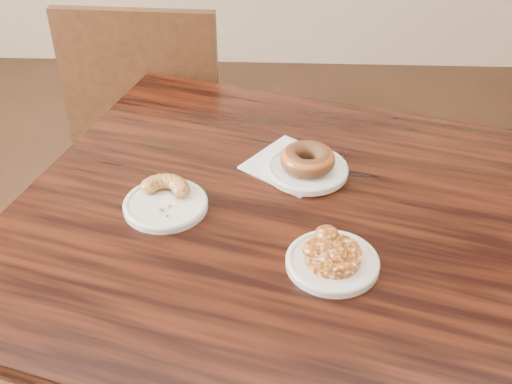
{
  "coord_description": "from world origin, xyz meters",
  "views": [
    {
      "loc": [
        0.05,
        -0.71,
        1.51
      ],
      "look_at": [
        0.01,
        0.25,
        0.8
      ],
      "focal_mm": 45.0,
      "sensor_mm": 36.0,
      "label": 1
    }
  ],
  "objects_px": {
    "apple_fritter": "(333,253)",
    "cruller_fragment": "(165,196)",
    "cafe_table": "(260,340)",
    "chair_far": "(162,121)",
    "glazed_donut": "(308,159)"
  },
  "relations": [
    {
      "from": "chair_far",
      "to": "apple_fritter",
      "type": "height_order",
      "value": "chair_far"
    },
    {
      "from": "glazed_donut",
      "to": "apple_fritter",
      "type": "height_order",
      "value": "glazed_donut"
    },
    {
      "from": "chair_far",
      "to": "cruller_fragment",
      "type": "xyz_separation_m",
      "value": [
        0.17,
        -0.83,
        0.33
      ]
    },
    {
      "from": "cafe_table",
      "to": "apple_fritter",
      "type": "xyz_separation_m",
      "value": [
        0.13,
        -0.15,
        0.4
      ]
    },
    {
      "from": "glazed_donut",
      "to": "cruller_fragment",
      "type": "distance_m",
      "value": 0.3
    },
    {
      "from": "cafe_table",
      "to": "glazed_donut",
      "type": "relative_size",
      "value": 8.28
    },
    {
      "from": "glazed_donut",
      "to": "cruller_fragment",
      "type": "relative_size",
      "value": 0.99
    },
    {
      "from": "glazed_donut",
      "to": "apple_fritter",
      "type": "distance_m",
      "value": 0.28
    },
    {
      "from": "cafe_table",
      "to": "chair_far",
      "type": "bearing_deg",
      "value": 128.83
    },
    {
      "from": "glazed_donut",
      "to": "apple_fritter",
      "type": "xyz_separation_m",
      "value": [
        0.04,
        -0.27,
        -0.01
      ]
    },
    {
      "from": "apple_fritter",
      "to": "cruller_fragment",
      "type": "height_order",
      "value": "same"
    },
    {
      "from": "chair_far",
      "to": "glazed_donut",
      "type": "bearing_deg",
      "value": 124.37
    },
    {
      "from": "chair_far",
      "to": "apple_fritter",
      "type": "bearing_deg",
      "value": 118.45
    },
    {
      "from": "glazed_donut",
      "to": "apple_fritter",
      "type": "relative_size",
      "value": 0.85
    },
    {
      "from": "cruller_fragment",
      "to": "cafe_table",
      "type": "bearing_deg",
      "value": 0.0
    }
  ]
}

